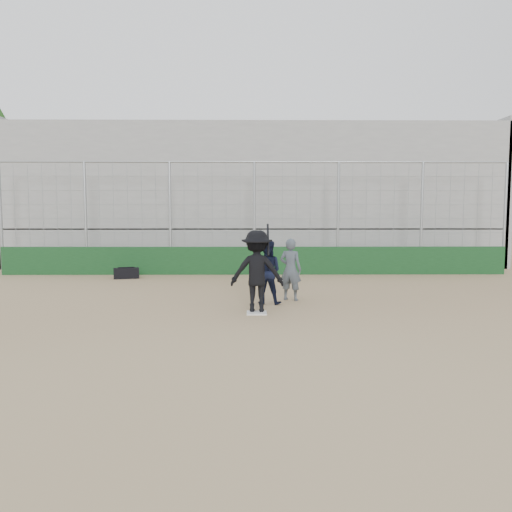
{
  "coord_description": "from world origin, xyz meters",
  "views": [
    {
      "loc": [
        -0.14,
        -10.83,
        2.22
      ],
      "look_at": [
        0.0,
        1.4,
        1.15
      ],
      "focal_mm": 35.0,
      "sensor_mm": 36.0,
      "label": 1
    }
  ],
  "objects_px": {
    "batter_at_plate": "(257,271)",
    "catcher_crouched": "(266,282)",
    "equipment_bag": "(126,273)",
    "umpire": "(291,273)"
  },
  "relations": [
    {
      "from": "batter_at_plate",
      "to": "catcher_crouched",
      "type": "relative_size",
      "value": 1.84
    },
    {
      "from": "equipment_bag",
      "to": "umpire",
      "type": "bearing_deg",
      "value": -39.12
    },
    {
      "from": "catcher_crouched",
      "to": "equipment_bag",
      "type": "bearing_deg",
      "value": 134.02
    },
    {
      "from": "catcher_crouched",
      "to": "batter_at_plate",
      "type": "bearing_deg",
      "value": -103.92
    },
    {
      "from": "catcher_crouched",
      "to": "umpire",
      "type": "bearing_deg",
      "value": 39.12
    },
    {
      "from": "catcher_crouched",
      "to": "equipment_bag",
      "type": "distance_m",
      "value": 6.6
    },
    {
      "from": "batter_at_plate",
      "to": "equipment_bag",
      "type": "xyz_separation_m",
      "value": [
        -4.33,
        5.73,
        -0.74
      ]
    },
    {
      "from": "catcher_crouched",
      "to": "equipment_bag",
      "type": "height_order",
      "value": "catcher_crouched"
    },
    {
      "from": "batter_at_plate",
      "to": "catcher_crouched",
      "type": "bearing_deg",
      "value": 76.08
    },
    {
      "from": "equipment_bag",
      "to": "batter_at_plate",
      "type": "bearing_deg",
      "value": -52.89
    }
  ]
}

